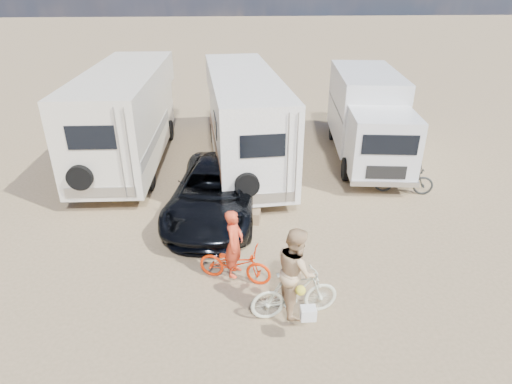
{
  "coord_description": "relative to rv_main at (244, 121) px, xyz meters",
  "views": [
    {
      "loc": [
        -0.78,
        -7.98,
        6.32
      ],
      "look_at": [
        -0.19,
        1.93,
        1.3
      ],
      "focal_mm": 30.32,
      "sensor_mm": 36.0,
      "label": 1
    }
  ],
  "objects": [
    {
      "name": "ground",
      "position": [
        0.31,
        -6.89,
        -1.64
      ],
      "size": [
        140.0,
        140.0,
        0.0
      ],
      "primitive_type": "plane",
      "color": "#977E5A",
      "rests_on": "ground"
    },
    {
      "name": "rv_main",
      "position": [
        0.0,
        0.0,
        0.0
      ],
      "size": [
        2.93,
        8.44,
        3.28
      ],
      "primitive_type": null,
      "rotation": [
        0.0,
        0.0,
        0.08
      ],
      "color": "white",
      "rests_on": "ground"
    },
    {
      "name": "rv_left",
      "position": [
        -4.2,
        0.44,
        0.04
      ],
      "size": [
        2.53,
        8.02,
        3.36
      ],
      "primitive_type": null,
      "rotation": [
        0.0,
        0.0,
        -0.02
      ],
      "color": "white",
      "rests_on": "ground"
    },
    {
      "name": "box_truck",
      "position": [
        4.59,
        0.28,
        -0.1
      ],
      "size": [
        2.93,
        6.94,
        3.08
      ],
      "primitive_type": null,
      "rotation": [
        0.0,
        0.0,
        -0.11
      ],
      "color": "silver",
      "rests_on": "ground"
    },
    {
      "name": "dark_suv",
      "position": [
        -0.97,
        -3.69,
        -0.93
      ],
      "size": [
        3.05,
        5.41,
        1.43
      ],
      "primitive_type": "imported",
      "rotation": [
        0.0,
        0.0,
        -0.14
      ],
      "color": "black",
      "rests_on": "ground"
    },
    {
      "name": "bike_man",
      "position": [
        -0.47,
        -6.84,
        -1.19
      ],
      "size": [
        1.8,
        1.13,
        0.9
      ],
      "primitive_type": "imported",
      "rotation": [
        0.0,
        0.0,
        1.23
      ],
      "color": "red",
      "rests_on": "ground"
    },
    {
      "name": "bike_woman",
      "position": [
        0.72,
        -8.08,
        -1.09
      ],
      "size": [
        1.88,
        0.77,
        1.1
      ],
      "primitive_type": "imported",
      "rotation": [
        0.0,
        0.0,
        1.71
      ],
      "color": "beige",
      "rests_on": "ground"
    },
    {
      "name": "rider_man",
      "position": [
        -0.47,
        -6.84,
        -0.83
      ],
      "size": [
        0.56,
        0.69,
        1.62
      ],
      "primitive_type": "imported",
      "rotation": [
        0.0,
        0.0,
        1.23
      ],
      "color": "red",
      "rests_on": "ground"
    },
    {
      "name": "rider_woman",
      "position": [
        0.72,
        -8.08,
        -0.69
      ],
      "size": [
        0.84,
        1.02,
        1.9
      ],
      "primitive_type": "imported",
      "rotation": [
        0.0,
        0.0,
        1.71
      ],
      "color": "tan",
      "rests_on": "ground"
    },
    {
      "name": "bike_parked",
      "position": [
        4.98,
        -2.72,
        -1.16
      ],
      "size": [
        1.93,
        1.06,
        0.96
      ],
      "primitive_type": "imported",
      "rotation": [
        0.0,
        0.0,
        1.33
      ],
      "color": "#242624",
      "rests_on": "ground"
    },
    {
      "name": "cooler",
      "position": [
        1.23,
        -2.51,
        -1.45
      ],
      "size": [
        0.51,
        0.38,
        0.39
      ],
      "primitive_type": "cube",
      "rotation": [
        0.0,
        0.0,
        -0.06
      ],
      "color": "#2A5C81",
      "rests_on": "ground"
    },
    {
      "name": "crate",
      "position": [
        0.06,
        -4.26,
        -1.47
      ],
      "size": [
        0.5,
        0.5,
        0.34
      ],
      "primitive_type": "cube",
      "rotation": [
        0.0,
        0.0,
        -0.2
      ],
      "color": "brown",
      "rests_on": "ground"
    }
  ]
}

